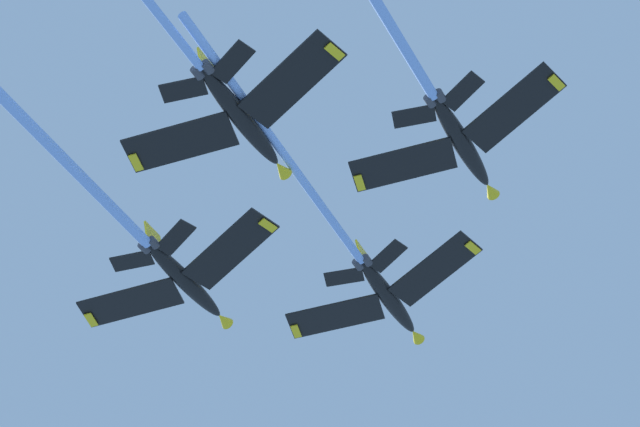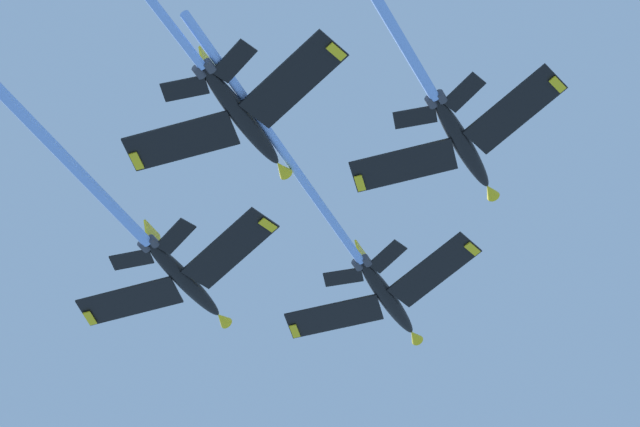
# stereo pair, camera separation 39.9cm
# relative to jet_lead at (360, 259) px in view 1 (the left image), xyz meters

# --- Properties ---
(jet_lead) EXTENTS (20.02, 42.80, 16.89)m
(jet_lead) POSITION_rel_jet_lead_xyz_m (0.00, 0.00, 0.00)
(jet_lead) COLOR black
(jet_left_wing) EXTENTS (20.09, 40.37, 16.95)m
(jet_left_wing) POSITION_rel_jet_lead_xyz_m (-12.71, -15.68, -5.96)
(jet_left_wing) COLOR black
(jet_right_wing) EXTENTS (20.05, 37.77, 15.14)m
(jet_right_wing) POSITION_rel_jet_lead_xyz_m (14.76, -10.92, -4.83)
(jet_right_wing) COLOR black
(jet_slot) EXTENTS (20.09, 44.03, 16.69)m
(jet_slot) POSITION_rel_jet_lead_xyz_m (1.88, -25.31, -10.01)
(jet_slot) COLOR black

